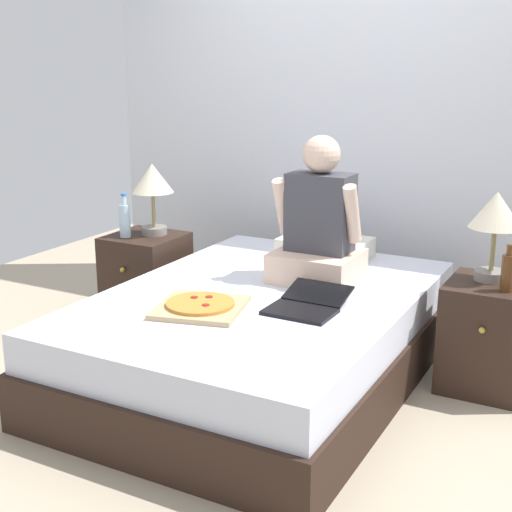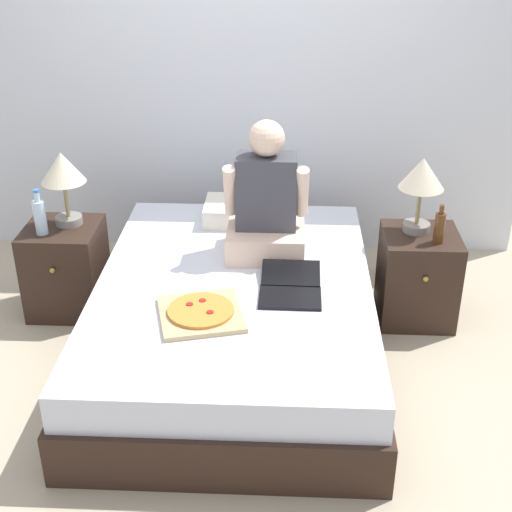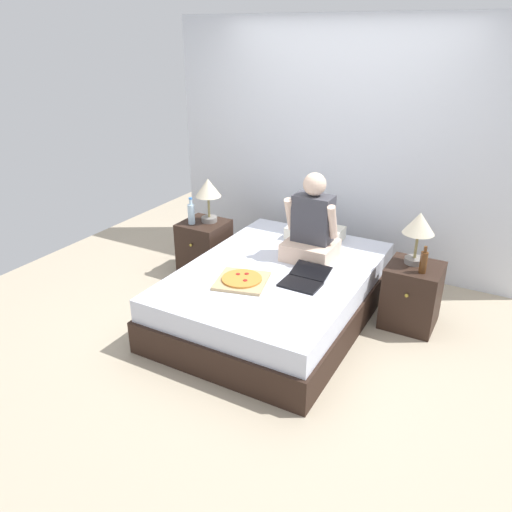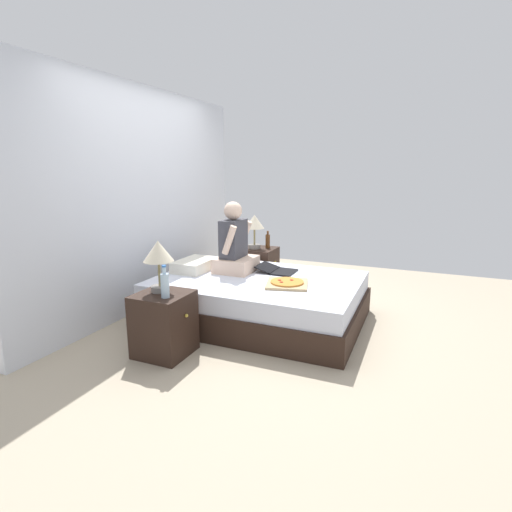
% 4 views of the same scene
% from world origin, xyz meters
% --- Properties ---
extents(ground_plane, '(5.78, 5.78, 0.00)m').
position_xyz_m(ground_plane, '(0.00, 0.00, 0.00)').
color(ground_plane, tan).
extents(wall_back, '(3.78, 0.12, 2.50)m').
position_xyz_m(wall_back, '(0.00, 1.43, 1.25)').
color(wall_back, silver).
rests_on(wall_back, ground).
extents(bed, '(1.52, 2.14, 0.47)m').
position_xyz_m(bed, '(0.00, 0.00, 0.23)').
color(bed, black).
rests_on(bed, ground).
extents(nightstand_left, '(0.44, 0.47, 0.55)m').
position_xyz_m(nightstand_left, '(-1.07, 0.44, 0.28)').
color(nightstand_left, black).
rests_on(nightstand_left, ground).
extents(lamp_on_left_nightstand, '(0.26, 0.26, 0.45)m').
position_xyz_m(lamp_on_left_nightstand, '(-1.03, 0.49, 0.88)').
color(lamp_on_left_nightstand, gray).
rests_on(lamp_on_left_nightstand, nightstand_left).
extents(water_bottle, '(0.07, 0.07, 0.28)m').
position_xyz_m(water_bottle, '(-1.15, 0.35, 0.67)').
color(water_bottle, silver).
rests_on(water_bottle, nightstand_left).
extents(nightstand_right, '(0.44, 0.47, 0.55)m').
position_xyz_m(nightstand_right, '(1.07, 0.44, 0.28)').
color(nightstand_right, black).
rests_on(nightstand_right, ground).
extents(lamp_on_right_nightstand, '(0.26, 0.26, 0.45)m').
position_xyz_m(lamp_on_right_nightstand, '(1.04, 0.49, 0.88)').
color(lamp_on_right_nightstand, gray).
rests_on(lamp_on_right_nightstand, nightstand_right).
extents(beer_bottle, '(0.06, 0.06, 0.23)m').
position_xyz_m(beer_bottle, '(1.14, 0.34, 0.65)').
color(beer_bottle, '#512D14').
rests_on(beer_bottle, nightstand_right).
extents(pillow, '(0.52, 0.34, 0.12)m').
position_xyz_m(pillow, '(0.02, 0.79, 0.53)').
color(pillow, silver).
rests_on(pillow, bed).
extents(person_seated, '(0.47, 0.40, 0.78)m').
position_xyz_m(person_seated, '(0.16, 0.35, 0.75)').
color(person_seated, beige).
rests_on(person_seated, bed).
extents(laptop, '(0.32, 0.42, 0.07)m').
position_xyz_m(laptop, '(0.30, -0.12, 0.49)').
color(laptop, black).
rests_on(laptop, bed).
extents(pizza_box, '(0.49, 0.49, 0.05)m').
position_xyz_m(pizza_box, '(-0.14, -0.37, 0.49)').
color(pizza_box, tan).
rests_on(pizza_box, bed).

